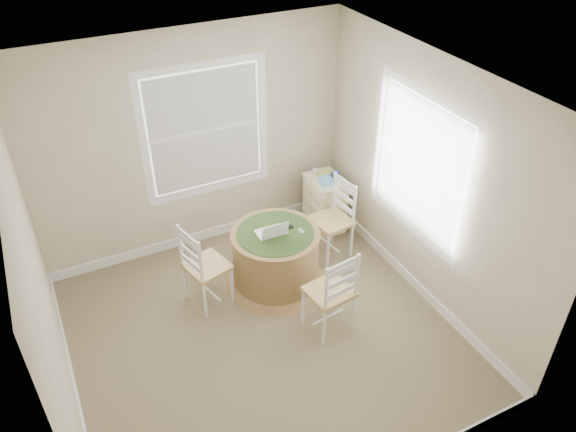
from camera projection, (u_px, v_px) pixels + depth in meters
room at (269, 217)px, 5.06m from camera, size 3.64×3.64×2.64m
round_table at (275, 256)px, 6.08m from camera, size 1.13×1.13×0.68m
chair_left at (207, 266)px, 5.77m from camera, size 0.49×0.51×0.95m
chair_near at (329, 291)px, 5.46m from camera, size 0.47×0.45×0.95m
chair_right at (331, 220)px, 6.44m from camera, size 0.45×0.47×0.95m
laptop at (272, 232)px, 5.87m from camera, size 0.30×0.26×0.21m
mouse at (286, 232)px, 5.91m from camera, size 0.06×0.09×0.03m
phone at (301, 231)px, 5.93m from camera, size 0.05×0.09×0.02m
keys at (290, 227)px, 5.98m from camera, size 0.06×0.05×0.02m
corner_chest at (325, 203)px, 6.96m from camera, size 0.40×0.53×0.69m
tissue_box at (326, 180)px, 6.65m from camera, size 0.12×0.12×0.10m
box_yellow at (326, 175)px, 6.79m from camera, size 0.15×0.10×0.06m
box_blue at (334, 176)px, 6.70m from camera, size 0.08×0.08×0.12m
cup_cream at (317, 173)px, 6.80m from camera, size 0.07×0.07×0.09m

